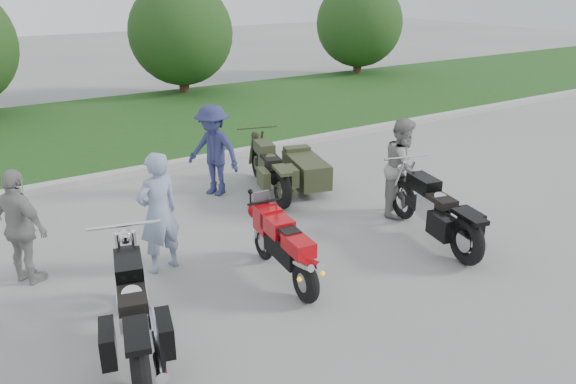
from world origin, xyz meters
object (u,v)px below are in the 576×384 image
cruiser_sidecar (292,170)px  person_stripe (158,213)px  cruiser_left (135,314)px  person_denim (213,150)px  sportbike_red (284,246)px  person_grey (403,167)px  person_back (21,227)px  cruiser_right (437,213)px

cruiser_sidecar → person_stripe: (-3.34, -1.65, 0.45)m
cruiser_left → person_denim: person_denim is taller
sportbike_red → cruiser_left: size_ratio=0.77×
person_stripe → person_grey: 4.41m
sportbike_red → person_back: 3.60m
cruiser_right → person_stripe: person_stripe is taller
cruiser_sidecar → person_stripe: 3.75m
cruiser_left → person_grey: (5.35, 1.39, 0.37)m
cruiser_right → person_back: size_ratio=1.50×
sportbike_red → cruiser_sidecar: 3.52m
cruiser_left → person_back: person_back is taller
cruiser_left → cruiser_right: cruiser_left is taller
cruiser_left → person_denim: bearing=69.0°
cruiser_sidecar → person_back: bearing=-154.4°
person_grey → cruiser_sidecar: bearing=81.4°
person_grey → person_denim: size_ratio=0.98×
person_stripe → person_denim: 3.09m
cruiser_right → cruiser_sidecar: size_ratio=1.04×
cruiser_sidecar → person_grey: size_ratio=1.38×
person_denim → cruiser_sidecar: bearing=35.6°
person_denim → person_grey: bearing=15.1°
cruiser_left → cruiser_sidecar: cruiser_left is taller
cruiser_left → person_stripe: bearing=75.9°
cruiser_sidecar → person_back: person_back is taller
person_back → person_grey: bearing=-128.8°
cruiser_left → person_stripe: 2.00m
person_grey → person_back: bearing=133.9°
sportbike_red → cruiser_right: size_ratio=0.77×
sportbike_red → cruiser_left: 2.33m
sportbike_red → person_denim: person_denim is taller
person_stripe → cruiser_right: bearing=147.6°
cruiser_sidecar → person_back: 5.15m
sportbike_red → person_denim: size_ratio=1.08×
sportbike_red → cruiser_right: (2.71, -0.28, -0.04)m
cruiser_right → person_denim: size_ratio=1.40×
cruiser_right → person_back: 6.16m
person_grey → person_denim: person_denim is taller
cruiser_left → cruiser_sidecar: (4.29, 3.36, -0.06)m
person_stripe → person_back: 1.84m
person_stripe → sportbike_red: bearing=125.4°
sportbike_red → person_stripe: 1.85m
cruiser_right → person_denim: bearing=130.8°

